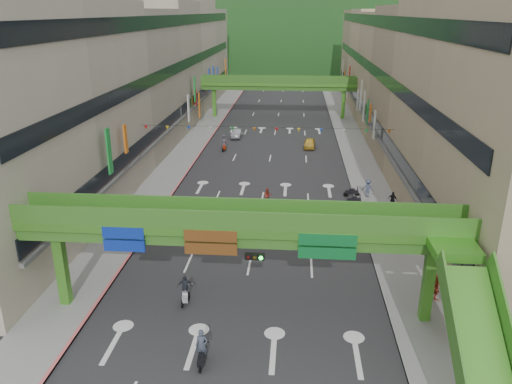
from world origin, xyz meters
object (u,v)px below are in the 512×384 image
Objects in this scene: overpass_near at (255,240)px; pedestrian_red at (437,290)px; car_yellow at (309,143)px; scooter_rider_mid at (268,197)px; car_silver at (237,134)px; scooter_rider_near at (202,349)px.

pedestrian_red is at bearing 13.08° from overpass_near.
overpass_near is 7.62× the size of car_yellow.
car_silver is at bearing 102.72° from scooter_rider_mid.
car_silver is 2.00× the size of pedestrian_red.
scooter_rider_mid is at bearing -75.82° from car_silver.
scooter_rider_near is at bearing -118.43° from overpass_near.
pedestrian_red is (11.27, 2.62, -4.26)m from overpass_near.
scooter_rider_mid is at bearing 84.76° from scooter_rider_near.
car_yellow is at bearing 78.66° from pedestrian_red.
overpass_near reaches higher than car_silver.
pedestrian_red is at bearing 27.17° from scooter_rider_near.
scooter_rider_mid is (-0.30, 18.25, -4.27)m from overpass_near.
scooter_rider_near reaches higher than car_yellow.
car_yellow is (10.41, -4.87, 0.01)m from car_silver.
scooter_rider_near is 49.51m from car_silver.
scooter_rider_near is 15.33m from pedestrian_red.
scooter_rider_near is 1.15× the size of scooter_rider_mid.
overpass_near reaches higher than scooter_rider_near.
pedestrian_red is (11.56, -15.63, 0.01)m from scooter_rider_mid.
car_yellow is at bearing 84.20° from overpass_near.
scooter_rider_near is at bearing -95.24° from scooter_rider_mid.
car_yellow reaches higher than car_silver.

